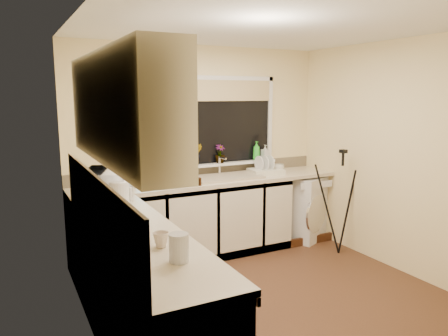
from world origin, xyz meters
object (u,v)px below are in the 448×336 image
tripod (341,202)px  glass_jug (179,248)px  laptop (151,180)px  cup_back (279,168)px  plant_c (220,154)px  microwave (108,186)px  plant_a (176,156)px  dish_rack (266,171)px  steel_jar (131,227)px  cup_left (161,240)px  soap_bottle_green (256,151)px  soap_bottle_clear (265,152)px  kettle (119,196)px  plant_b (196,154)px  washing_machine (301,206)px

tripod → glass_jug: 3.01m
laptop → cup_back: laptop is taller
plant_c → cup_back: size_ratio=1.66×
microwave → plant_a: (0.96, 0.78, 0.12)m
dish_rack → steel_jar: size_ratio=3.27×
microwave → cup_left: 1.32m
microwave → cup_back: size_ratio=4.15×
tripod → soap_bottle_green: soap_bottle_green is taller
soap_bottle_clear → cup_left: bearing=-135.6°
steel_jar → cup_left: size_ratio=1.15×
kettle → plant_c: plant_c is taller
plant_c → cup_left: bearing=-125.2°
dish_rack → microwave: microwave is taller
plant_a → cup_back: bearing=-8.6°
laptop → dish_rack: laptop is taller
steel_jar → soap_bottle_green: size_ratio=0.51×
tripod → soap_bottle_green: bearing=109.8°
glass_jug → cup_back: 3.10m
tripod → microwave: bearing=163.5°
kettle → plant_a: size_ratio=0.96×
glass_jug → plant_b: size_ratio=0.68×
dish_rack → plant_a: (-1.12, 0.18, 0.24)m
plant_b → cup_back: plant_b is taller
tripod → cup_left: tripod is taller
plant_b → dish_rack: bearing=-12.2°
soap_bottle_clear → cup_back: bearing=-64.5°
plant_c → soap_bottle_green: size_ratio=0.94×
tripod → steel_jar: bearing=-176.1°
microwave → plant_c: plant_c is taller
washing_machine → cup_left: cup_left is taller
plant_c → microwave: bearing=-152.9°
steel_jar → plant_b: size_ratio=0.48×
dish_rack → plant_c: bearing=167.7°
soap_bottle_green → plant_b: bearing=-179.7°
glass_jug → plant_b: plant_b is taller
soap_bottle_green → cup_left: bearing=-133.7°
glass_jug → microwave: size_ratio=0.31×
plant_a → soap_bottle_clear: size_ratio=1.30×
steel_jar → soap_bottle_green: 2.77m
soap_bottle_clear → tripod: bearing=-61.5°
laptop → tripod: (2.08, -0.70, -0.34)m
steel_jar → microwave: 1.00m
washing_machine → plant_a: size_ratio=3.39×
tripod → soap_bottle_clear: 1.15m
dish_rack → steel_jar: bearing=-136.8°
plant_b → soap_bottle_green: size_ratio=1.06×
washing_machine → microwave: size_ratio=1.49×
soap_bottle_clear → plant_a: bearing=179.6°
washing_machine → cup_back: 0.65m
dish_rack → steel_jar: (-2.14, -1.59, 0.03)m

